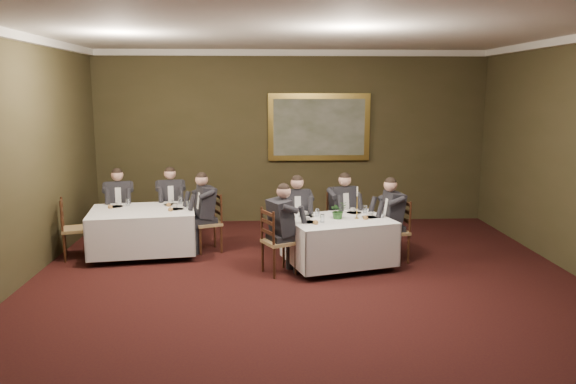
{
  "coord_description": "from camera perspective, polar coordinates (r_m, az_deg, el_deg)",
  "views": [
    {
      "loc": [
        -0.61,
        -6.52,
        2.71
      ],
      "look_at": [
        -0.22,
        2.03,
        1.15
      ],
      "focal_mm": 35.0,
      "sensor_mm": 36.0,
      "label": 1
    }
  ],
  "objects": [
    {
      "name": "painting",
      "position": [
        11.54,
        3.16,
        6.59
      ],
      "size": [
        2.08,
        0.09,
        1.36
      ],
      "color": "gold",
      "rests_on": "back_wall"
    },
    {
      "name": "diner_sec_backright",
      "position": [
        10.43,
        -11.76,
        -2.05
      ],
      "size": [
        0.48,
        0.54,
        1.35
      ],
      "rotation": [
        0.0,
        0.0,
        3.32
      ],
      "color": "black",
      "rests_on": "chair_sec_backright"
    },
    {
      "name": "chair_main_backright",
      "position": [
        9.62,
        5.45,
        -4.33
      ],
      "size": [
        0.55,
        0.53,
        1.0
      ],
      "rotation": [
        0.0,
        0.0,
        3.45
      ],
      "color": "olive",
      "rests_on": "ground"
    },
    {
      "name": "diner_sec_endright",
      "position": [
        9.6,
        -8.19,
        -3.01
      ],
      "size": [
        0.59,
        0.55,
        1.35
      ],
      "rotation": [
        0.0,
        0.0,
        1.95
      ],
      "color": "black",
      "rests_on": "chair_sec_endright"
    },
    {
      "name": "chair_main_endright",
      "position": [
        9.19,
        10.71,
        -5.17
      ],
      "size": [
        0.48,
        0.5,
        1.0
      ],
      "rotation": [
        0.0,
        0.0,
        1.72
      ],
      "color": "olive",
      "rests_on": "ground"
    },
    {
      "name": "ground",
      "position": [
        7.09,
        2.57,
        -12.15
      ],
      "size": [
        10.0,
        10.0,
        0.0
      ],
      "primitive_type": "plane",
      "color": "black",
      "rests_on": "ground"
    },
    {
      "name": "chair_sec_backleft",
      "position": [
        10.55,
        -16.68,
        -3.41
      ],
      "size": [
        0.52,
        0.5,
        1.0
      ],
      "rotation": [
        0.0,
        0.0,
        3.36
      ],
      "color": "olive",
      "rests_on": "ground"
    },
    {
      "name": "chair_main_endleft",
      "position": [
        8.42,
        -0.98,
        -6.41
      ],
      "size": [
        0.57,
        0.58,
        1.0
      ],
      "rotation": [
        0.0,
        0.0,
        -1.11
      ],
      "color": "olive",
      "rests_on": "ground"
    },
    {
      "name": "table_main",
      "position": [
        8.72,
        5.14,
        -4.75
      ],
      "size": [
        1.82,
        1.57,
        0.67
      ],
      "rotation": [
        0.0,
        0.0,
        0.28
      ],
      "color": "black",
      "rests_on": "ground"
    },
    {
      "name": "place_setting_table_second",
      "position": [
        9.95,
        -16.77,
        -1.21
      ],
      "size": [
        0.33,
        0.31,
        0.14
      ],
      "color": "white",
      "rests_on": "table_second"
    },
    {
      "name": "candlestick",
      "position": [
        8.66,
        7.02,
        -1.47
      ],
      "size": [
        0.07,
        0.07,
        0.51
      ],
      "color": "gold",
      "rests_on": "table_main"
    },
    {
      "name": "crown_molding",
      "position": [
        6.59,
        2.82,
        16.68
      ],
      "size": [
        8.0,
        10.0,
        0.12
      ],
      "color": "white",
      "rests_on": "back_wall"
    },
    {
      "name": "place_setting_table_main",
      "position": [
        8.8,
        2.18,
        -2.24
      ],
      "size": [
        0.33,
        0.31,
        0.14
      ],
      "color": "white",
      "rests_on": "table_main"
    },
    {
      "name": "diner_main_backleft",
      "position": [
        9.25,
        0.84,
        -3.42
      ],
      "size": [
        0.45,
        0.52,
        1.35
      ],
      "rotation": [
        0.0,
        0.0,
        3.26
      ],
      "color": "black",
      "rests_on": "chair_main_backleft"
    },
    {
      "name": "chair_sec_endleft",
      "position": [
        9.8,
        -20.76,
        -4.7
      ],
      "size": [
        0.53,
        0.55,
        1.0
      ],
      "rotation": [
        0.0,
        0.0,
        -1.27
      ],
      "color": "olive",
      "rests_on": "ground"
    },
    {
      "name": "centerpiece",
      "position": [
        8.62,
        5.11,
        -1.78
      ],
      "size": [
        0.32,
        0.31,
        0.29
      ],
      "primitive_type": "imported",
      "rotation": [
        0.0,
        0.0,
        0.41
      ],
      "color": "#2D5926",
      "rests_on": "table_main"
    },
    {
      "name": "diner_sec_backleft",
      "position": [
        10.49,
        -16.74,
        -2.21
      ],
      "size": [
        0.49,
        0.55,
        1.35
      ],
      "rotation": [
        0.0,
        0.0,
        3.36
      ],
      "color": "black",
      "rests_on": "chair_sec_backleft"
    },
    {
      "name": "ceiling",
      "position": [
        6.6,
        2.83,
        17.2
      ],
      "size": [
        8.0,
        10.0,
        0.1
      ],
      "primitive_type": "cube",
      "color": "silver",
      "rests_on": "back_wall"
    },
    {
      "name": "diner_main_endleft",
      "position": [
        8.36,
        -0.91,
        -4.9
      ],
      "size": [
        0.61,
        0.57,
        1.35
      ],
      "rotation": [
        0.0,
        0.0,
        -1.11
      ],
      "color": "black",
      "rests_on": "chair_main_endleft"
    },
    {
      "name": "diner_main_endright",
      "position": [
        9.12,
        10.69,
        -3.79
      ],
      "size": [
        0.53,
        0.47,
        1.35
      ],
      "rotation": [
        0.0,
        0.0,
        1.72
      ],
      "color": "black",
      "rests_on": "chair_main_endright"
    },
    {
      "name": "diner_main_backright",
      "position": [
        9.55,
        5.5,
        -3.02
      ],
      "size": [
        0.53,
        0.58,
        1.35
      ],
      "rotation": [
        0.0,
        0.0,
        3.45
      ],
      "color": "black",
      "rests_on": "chair_main_backright"
    },
    {
      "name": "table_second",
      "position": [
        9.63,
        -14.51,
        -3.59
      ],
      "size": [
        1.87,
        1.53,
        0.67
      ],
      "rotation": [
        0.0,
        0.0,
        0.15
      ],
      "color": "black",
      "rests_on": "ground"
    },
    {
      "name": "chair_sec_backright",
      "position": [
        10.5,
        -11.72,
        -3.26
      ],
      "size": [
        0.51,
        0.49,
        1.0
      ],
      "rotation": [
        0.0,
        0.0,
        3.32
      ],
      "color": "olive",
      "rests_on": "ground"
    },
    {
      "name": "chair_sec_endright",
      "position": [
        9.66,
        -8.09,
        -4.32
      ],
      "size": [
        0.55,
        0.56,
        1.0
      ],
      "rotation": [
        0.0,
        0.0,
        1.95
      ],
      "color": "olive",
      "rests_on": "ground"
    },
    {
      "name": "chair_main_backleft",
      "position": [
        9.32,
        0.82,
        -4.76
      ],
      "size": [
        0.49,
        0.47,
        1.0
      ],
      "rotation": [
        0.0,
        0.0,
        3.26
      ],
      "color": "olive",
      "rests_on": "ground"
    },
    {
      "name": "back_wall",
      "position": [
        11.58,
        0.39,
        5.57
      ],
      "size": [
        8.0,
        0.1,
        3.5
      ],
      "primitive_type": "cube",
      "color": "#38331C",
      "rests_on": "ground"
    }
  ]
}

